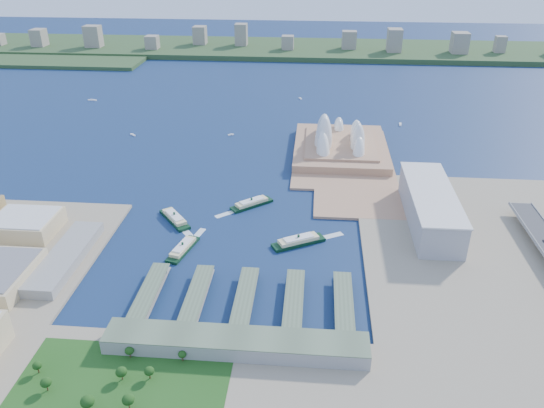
# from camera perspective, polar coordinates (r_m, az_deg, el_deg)

# --- Properties ---
(ground) EXTENTS (3000.00, 3000.00, 0.00)m
(ground) POSITION_cam_1_polar(r_m,az_deg,el_deg) (527.50, -3.35, -5.50)
(ground) COLOR #0E2141
(ground) RESTS_ON ground
(east_land) EXTENTS (240.00, 500.00, 3.00)m
(east_land) POSITION_cam_1_polar(r_m,az_deg,el_deg) (510.84, 23.88, -9.21)
(east_land) COLOR gray
(east_land) RESTS_ON ground
(peninsula) EXTENTS (135.00, 220.00, 3.00)m
(peninsula) POSITION_cam_1_polar(r_m,az_deg,el_deg) (754.38, 7.55, 5.05)
(peninsula) COLOR tan
(peninsula) RESTS_ON ground
(far_shore) EXTENTS (2200.00, 260.00, 12.00)m
(far_shore) POSITION_cam_1_polar(r_m,az_deg,el_deg) (1446.30, 2.21, 16.33)
(far_shore) COLOR #2D4926
(far_shore) RESTS_ON ground
(opera_house) EXTENTS (134.00, 180.00, 58.00)m
(opera_house) POSITION_cam_1_polar(r_m,az_deg,el_deg) (762.02, 7.46, 7.75)
(opera_house) COLOR white
(opera_house) RESTS_ON peninsula
(toaster_building) EXTENTS (45.00, 155.00, 35.00)m
(toaster_building) POSITION_cam_1_polar(r_m,az_deg,el_deg) (595.45, 16.64, -0.31)
(toaster_building) COLOR #939399
(toaster_building) RESTS_ON east_land
(ferry_wharves) EXTENTS (184.00, 90.00, 9.30)m
(ferry_wharves) POSITION_cam_1_polar(r_m,az_deg,el_deg) (462.56, -2.91, -10.15)
(ferry_wharves) COLOR #51634B
(ferry_wharves) RESTS_ON ground
(terminal_building) EXTENTS (200.00, 28.00, 12.00)m
(terminal_building) POSITION_cam_1_polar(r_m,az_deg,el_deg) (414.21, -3.91, -14.74)
(terminal_building) COLOR gray
(terminal_building) RESTS_ON south_land
(park) EXTENTS (150.00, 110.00, 16.00)m
(park) POSITION_cam_1_polar(r_m,az_deg,el_deg) (392.31, -16.70, -18.74)
(park) COLOR #194714
(park) RESTS_ON south_land
(far_skyline) EXTENTS (1900.00, 140.00, 55.00)m
(far_skyline) POSITION_cam_1_polar(r_m,az_deg,el_deg) (1420.48, 2.19, 17.50)
(far_skyline) COLOR gray
(far_skyline) RESTS_ON far_shore
(ferry_a) EXTENTS (44.09, 50.96, 10.21)m
(ferry_a) POSITION_cam_1_polar(r_m,az_deg,el_deg) (593.35, -10.45, -1.34)
(ferry_a) COLOR black
(ferry_a) RESTS_ON ground
(ferry_b) EXTENTS (48.64, 43.87, 9.90)m
(ferry_b) POSITION_cam_1_polar(r_m,az_deg,el_deg) (615.47, -2.20, 0.23)
(ferry_b) COLOR black
(ferry_b) RESTS_ON ground
(ferry_c) EXTENTS (24.90, 52.24, 9.57)m
(ferry_c) POSITION_cam_1_polar(r_m,az_deg,el_deg) (538.05, -9.58, -4.55)
(ferry_c) COLOR black
(ferry_c) RESTS_ON ground
(ferry_d) EXTENTS (56.01, 39.65, 10.61)m
(ferry_d) POSITION_cam_1_polar(r_m,az_deg,el_deg) (542.20, 2.87, -3.82)
(ferry_d) COLOR black
(ferry_d) RESTS_ON ground
(boat_a) EXTENTS (11.04, 10.22, 2.32)m
(boat_a) POSITION_cam_1_polar(r_m,az_deg,el_deg) (861.05, -14.75, 7.23)
(boat_a) COLOR white
(boat_a) RESTS_ON ground
(boat_b) EXTENTS (9.74, 7.00, 2.50)m
(boat_b) POSITION_cam_1_polar(r_m,az_deg,el_deg) (835.57, -4.44, 7.46)
(boat_b) COLOR white
(boat_b) RESTS_ON ground
(boat_c) EXTENTS (5.78, 13.64, 2.97)m
(boat_c) POSITION_cam_1_polar(r_m,az_deg,el_deg) (903.92, 13.63, 8.35)
(boat_c) COLOR white
(boat_c) RESTS_ON ground
(boat_d) EXTENTS (16.34, 4.33, 2.73)m
(boat_d) POSITION_cam_1_polar(r_m,az_deg,el_deg) (1065.61, -18.78, 10.55)
(boat_d) COLOR white
(boat_d) RESTS_ON ground
(boat_e) EXTENTS (6.34, 10.65, 2.49)m
(boat_e) POSITION_cam_1_polar(r_m,az_deg,el_deg) (1022.48, 3.08, 11.28)
(boat_e) COLOR white
(boat_e) RESTS_ON ground
(car_c) EXTENTS (1.91, 4.71, 1.37)m
(car_c) POSITION_cam_1_polar(r_m,az_deg,el_deg) (583.61, 27.23, -3.56)
(car_c) COLOR slate
(car_c) RESTS_ON expressway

